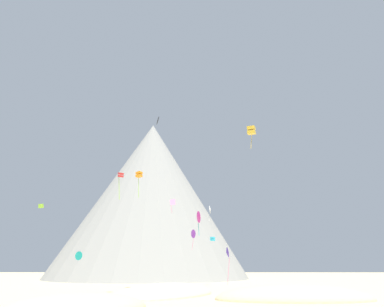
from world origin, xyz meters
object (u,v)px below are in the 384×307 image
at_px(kite_white_mid, 210,210).
at_px(kite_cyan_low, 213,239).
at_px(bush_low_patch, 153,294).
at_px(kite_violet_low, 194,234).
at_px(kite_teal_low, 78,256).
at_px(kite_indigo_low, 227,253).
at_px(bush_scatter_east, 41,307).
at_px(rock_massif, 150,203).
at_px(kite_lime_mid, 41,206).
at_px(kite_pink_mid, 173,203).
at_px(kite_magenta_low, 198,217).
at_px(kite_black_high, 158,120).
at_px(kite_orange_mid, 139,175).
at_px(kite_red_mid, 121,176).
at_px(kite_gold_high, 251,130).

relative_size(kite_white_mid, kite_cyan_low, 2.64).
xyz_separation_m(bush_low_patch, kite_violet_low, (5.73, 34.93, 11.76)).
relative_size(kite_teal_low, kite_cyan_low, 1.03).
relative_size(bush_low_patch, kite_indigo_low, 0.28).
distance_m(bush_low_patch, kite_violet_low, 37.30).
distance_m(bush_scatter_east, kite_indigo_low, 31.59).
xyz_separation_m(rock_massif, kite_lime_mid, (-10.96, -67.06, -11.96)).
relative_size(bush_low_patch, kite_pink_mid, 0.57).
distance_m(kite_pink_mid, kite_magenta_low, 13.79).
relative_size(bush_low_patch, kite_lime_mid, 1.68).
bearing_deg(kite_cyan_low, kite_lime_mid, 78.46).
distance_m(kite_white_mid, kite_black_high, 30.09).
bearing_deg(kite_orange_mid, kite_magenta_low, -101.28).
relative_size(kite_lime_mid, kite_black_high, 0.79).
distance_m(kite_violet_low, kite_orange_mid, 25.54).
relative_size(kite_cyan_low, kite_magenta_low, 0.31).
bearing_deg(bush_low_patch, rock_massif, 98.75).
bearing_deg(bush_low_patch, kite_teal_low, -174.82).
height_order(bush_scatter_east, bush_low_patch, bush_low_patch).
relative_size(kite_pink_mid, kite_orange_mid, 0.54).
distance_m(kite_cyan_low, kite_black_high, 42.03).
height_order(kite_teal_low, kite_red_mid, kite_red_mid).
distance_m(bush_scatter_east, kite_gold_high, 43.17).
bearing_deg(kite_red_mid, kite_orange_mid, 51.73).
bearing_deg(kite_red_mid, kite_pink_mid, 25.44).
bearing_deg(bush_low_patch, kite_red_mid, 156.91).
distance_m(rock_massif, kite_violet_low, 45.44).
distance_m(bush_scatter_east, kite_orange_mid, 39.21).
bearing_deg(kite_indigo_low, kite_violet_low, -175.19).
bearing_deg(kite_pink_mid, kite_magenta_low, 158.05).
xyz_separation_m(kite_gold_high, kite_black_high, (-16.26, -7.74, -1.19)).
xyz_separation_m(bush_low_patch, rock_massif, (-11.44, 74.28, 26.64)).
bearing_deg(kite_lime_mid, kite_violet_low, -87.56).
xyz_separation_m(rock_massif, kite_magenta_low, (18.40, -69.95, -14.48)).
distance_m(kite_pink_mid, kite_white_mid, 9.69).
bearing_deg(bush_scatter_east, kite_gold_high, 36.12).
distance_m(kite_teal_low, kite_red_mid, 15.21).
distance_m(kite_pink_mid, kite_red_mid, 15.91).
bearing_deg(kite_teal_low, kite_red_mid, 162.55).
distance_m(kite_cyan_low, kite_gold_high, 35.02).
bearing_deg(kite_lime_mid, kite_pink_mid, -111.63).
relative_size(bush_low_patch, kite_orange_mid, 0.31).
height_order(kite_lime_mid, kite_red_mid, kite_red_mid).
distance_m(kite_pink_mid, kite_black_high, 23.63).
distance_m(kite_lime_mid, kite_red_mid, 16.85).
bearing_deg(kite_black_high, rock_massif, 30.01).
height_order(bush_low_patch, kite_white_mid, kite_white_mid).
xyz_separation_m(bush_low_patch, kite_magenta_low, (6.97, 4.33, 12.16)).
bearing_deg(kite_red_mid, kite_white_mid, 15.85).
distance_m(bush_low_patch, kite_cyan_low, 35.42).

